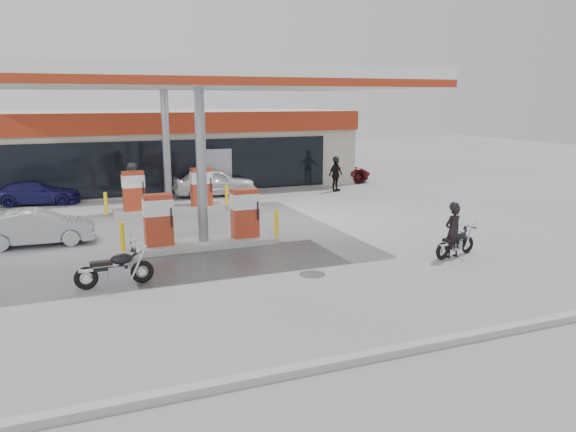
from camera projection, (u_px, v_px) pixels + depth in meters
name	position (u px, v px, depth m)	size (l,w,h in m)	color
ground	(220.00, 263.00, 16.19)	(90.00, 90.00, 0.00)	gray
wet_patch	(237.00, 261.00, 16.38)	(6.00, 3.00, 0.00)	#4C4C4F
drain_cover	(312.00, 274.00, 15.12)	(0.70, 0.70, 0.01)	#38383A
kerb	(327.00, 364.00, 9.83)	(28.00, 0.25, 0.15)	gray
store_building	(140.00, 148.00, 30.23)	(22.00, 8.22, 4.00)	beige
canopy	(179.00, 80.00, 19.64)	(16.00, 10.02, 5.51)	silver
pump_island_near	(203.00, 225.00, 17.86)	(5.14, 1.30, 1.78)	#9E9E99
pump_island_far	(168.00, 195.00, 23.30)	(5.14, 1.30, 1.78)	#9E9E99
main_motorcycle	(456.00, 243.00, 16.80)	(1.71, 0.73, 0.89)	black
biker_main	(453.00, 231.00, 16.61)	(0.58, 0.38, 1.59)	black
parked_motorcycle	(116.00, 269.00, 14.10)	(1.95, 0.75, 1.00)	black
sedan_white	(214.00, 182.00, 27.24)	(1.59, 3.95, 1.35)	silver
attendant	(133.00, 186.00, 23.67)	(0.98, 0.77, 2.03)	#5A595E
hatchback_silver	(38.00, 227.00, 18.07)	(1.22, 3.49, 1.15)	#A3A7AB
parked_car_left	(37.00, 192.00, 25.06)	(1.50, 3.68, 1.07)	#18174D
parked_car_right	(330.00, 171.00, 31.62)	(2.13, 4.62, 1.28)	#561214
biker_walking	(336.00, 175.00, 28.55)	(0.99, 0.41, 1.69)	black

